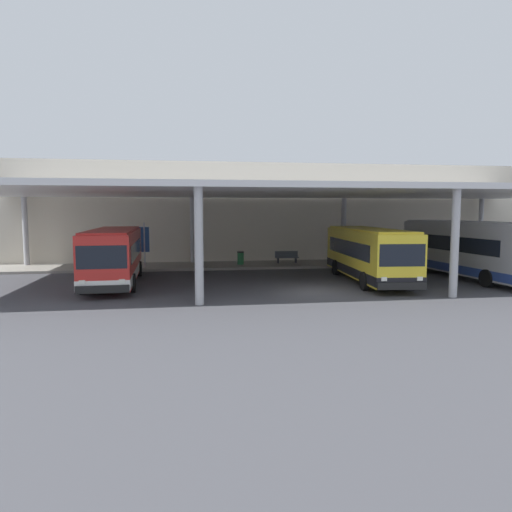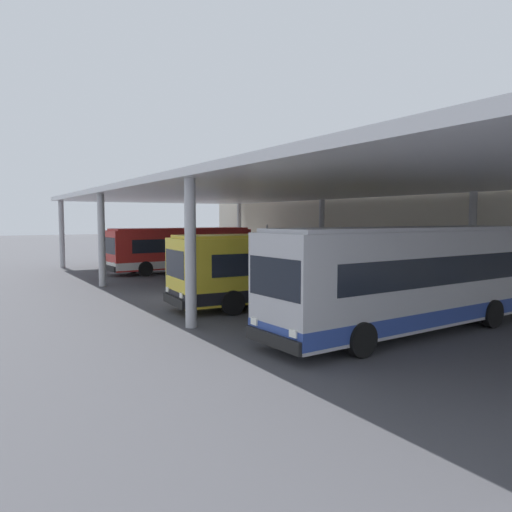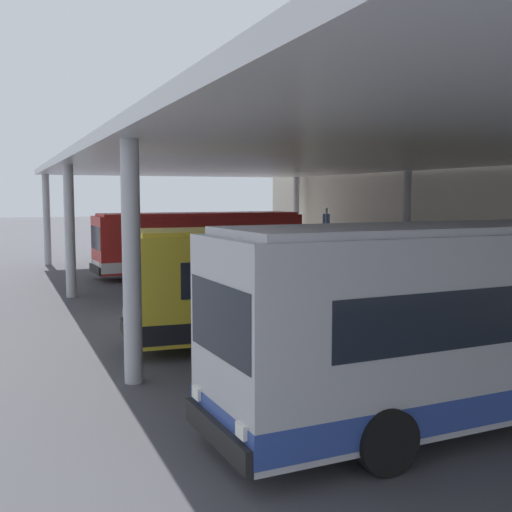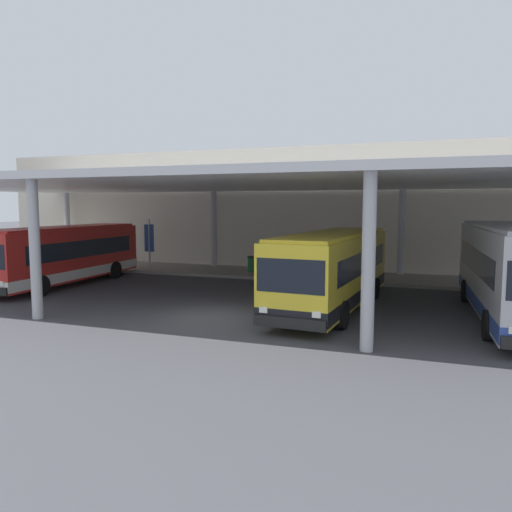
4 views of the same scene
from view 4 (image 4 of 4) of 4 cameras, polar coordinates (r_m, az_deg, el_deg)
ground_plane at (r=19.07m, az=-5.09°, el=-7.09°), size 200.00×200.00×0.00m
platform_kerb at (r=29.95m, az=4.43°, el=-2.17°), size 42.00×4.50×0.18m
station_building_facade at (r=32.80m, az=6.01°, el=5.49°), size 48.00×1.60×8.13m
canopy_shelter at (r=23.71m, az=0.46°, el=8.39°), size 40.00×17.00×5.55m
bus_nearest_bay at (r=28.36m, az=-21.51°, el=0.17°), size 3.00×10.62×3.17m
bus_second_bay at (r=20.46m, az=8.99°, el=-1.54°), size 3.28×10.68×3.17m
bus_middle_bay at (r=20.60m, az=27.69°, el=-1.57°), size 3.06×11.43×3.57m
bench_waiting at (r=29.68m, az=6.36°, el=-1.14°), size 1.80×0.45×0.92m
trash_bin at (r=30.36m, az=-0.53°, el=-0.92°), size 0.52×0.52×0.98m
banner_sign at (r=32.93m, az=-12.38°, el=1.75°), size 0.70×0.12×3.20m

